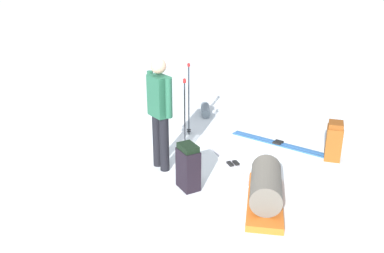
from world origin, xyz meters
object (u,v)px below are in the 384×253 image
Objects in this scene: backpack_large_dark at (334,141)px; sleeping_mat_rolled at (205,110)px; ski_poles_planted_near at (189,96)px; backpack_bright at (188,167)px; ski_pair_far at (278,143)px; skier_standing at (160,109)px; ski_pair_near at (233,165)px; ski_poles_planted_far at (185,113)px; gear_sled at (266,188)px.

backpack_large_dark is 1.14× the size of sleeping_mat_rolled.
ski_poles_planted_near is at bearing -99.76° from backpack_large_dark.
backpack_large_dark is at bearing 57.96° from sleeping_mat_rolled.
ski_pair_far is at bearing 149.01° from backpack_bright.
sleeping_mat_rolled is at bearing 177.50° from skier_standing.
ski_pair_far is at bearing -112.18° from backpack_large_dark.
ski_pair_far is 3.05× the size of sleeping_mat_rolled.
ski_pair_near is 1.66m from backpack_large_dark.
ski_poles_planted_near is (-0.07, -1.62, 0.71)m from ski_pair_far.
skier_standing reaches higher than ski_pair_near.
backpack_bright is at bearing 8.52° from sleeping_mat_rolled.
ski_pair_near is 2.76× the size of backpack_large_dark.
ski_poles_planted_far is at bearing 159.29° from skier_standing.
ski_pair_far is 0.99m from backpack_large_dark.
backpack_large_dark reaches higher than ski_pair_far.
sleeping_mat_rolled is at bearing -122.04° from backpack_large_dark.
skier_standing is 1.30× the size of ski_poles_planted_near.
skier_standing is at bearing -2.16° from ski_poles_planted_near.
ski_pair_near is at bearing 149.86° from backpack_bright.
ski_poles_planted_far is (-0.57, 0.22, -0.25)m from skier_standing.
gear_sled is (0.99, 0.59, 0.21)m from ski_pair_near.
ski_poles_planted_near reaches higher than gear_sled.
ski_poles_planted_far is at bearing -162.08° from backpack_bright.
backpack_bright is 0.51× the size of ski_poles_planted_near.
ski_pair_near is at bearing 42.96° from ski_poles_planted_near.
backpack_large_dark is 0.94× the size of backpack_bright.
backpack_bright is at bearing -53.14° from backpack_large_dark.
ski_pair_far is 2.69× the size of backpack_large_dark.
gear_sled is at bearing 37.58° from ski_poles_planted_near.
ski_poles_planted_near is at bearing -165.17° from backpack_bright.
gear_sled reaches higher than ski_pair_near.
ski_poles_planted_far is (0.42, -2.33, 0.40)m from backpack_large_dark.
sleeping_mat_rolled is (-1.10, 0.06, -0.64)m from ski_poles_planted_near.
ski_poles_planted_far reaches higher than ski_pair_near.
ski_pair_near is 1.32× the size of ski_poles_planted_near.
backpack_bright is 0.48× the size of gear_sled.
backpack_bright is 0.52× the size of ski_poles_planted_far.
ski_poles_planted_near is 2.65m from gear_sled.
ski_pair_near is 1.03m from backpack_bright.
ski_pair_near is at bearing -149.28° from gear_sled.
ski_poles_planted_far is 2.30× the size of sleeping_mat_rolled.
ski_poles_planted_far is (0.78, -1.46, 0.69)m from ski_pair_far.
ski_poles_planted_near is at bearing -92.53° from ski_pair_far.
skier_standing is at bearing -71.69° from ski_pair_near.
backpack_large_dark is at bearing 150.91° from gear_sled.
skier_standing is 3.09× the size of sleeping_mat_rolled.
ski_poles_planted_near is (-1.07, -1.00, 0.71)m from ski_pair_near.
backpack_large_dark is at bearing 100.22° from ski_poles_planted_far.
ski_pair_near is at bearing -66.71° from backpack_large_dark.
skier_standing is 2.35m from ski_pair_far.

